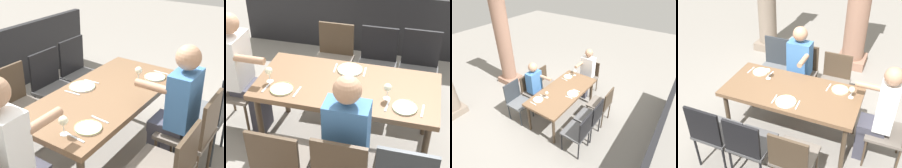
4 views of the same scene
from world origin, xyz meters
TOP-DOWN VIEW (x-y plane):
  - ground_plane at (0.00, 0.00)m, footprint 16.00×16.00m
  - dining_table at (0.00, 0.00)m, footprint 1.72×0.82m
  - chair_west_south at (-0.64, -0.83)m, footprint 0.44×0.44m
  - chair_mid_north at (-0.16, 0.83)m, footprint 0.44×0.44m
  - chair_mid_south at (-0.16, -0.83)m, footprint 0.44×0.44m
  - chair_east_north at (0.35, 0.83)m, footprint 0.44×0.44m
  - chair_east_south at (0.35, -0.83)m, footprint 0.44×0.44m
  - chair_head_east at (1.28, 0.00)m, footprint 0.44×0.44m
  - diner_woman_green at (-0.16, 0.64)m, footprint 0.34×0.49m
  - diner_man_white at (1.08, 0.00)m, footprint 0.49×0.35m
  - patio_railing at (0.00, -2.03)m, footprint 4.12×0.10m
  - plate_0 at (-0.56, 0.23)m, footprint 0.22×0.22m
  - wine_glass_0 at (-0.39, 0.13)m, footprint 0.07×0.07m
  - fork_0 at (-0.71, 0.23)m, footprint 0.03×0.17m
  - spoon_0 at (-0.41, 0.23)m, footprint 0.03×0.17m
  - plate_1 at (0.03, -0.25)m, footprint 0.25×0.25m
  - fork_1 at (-0.12, -0.25)m, footprint 0.03×0.17m
  - spoon_1 at (0.18, -0.25)m, footprint 0.03×0.17m
  - plate_2 at (0.56, 0.24)m, footprint 0.22×0.22m
  - wine_glass_2 at (0.72, 0.14)m, footprint 0.07×0.07m
  - fork_2 at (0.41, 0.24)m, footprint 0.03×0.17m
  - spoon_2 at (0.71, 0.24)m, footprint 0.03×0.17m

SIDE VIEW (x-z plane):
  - ground_plane at x=0.00m, z-range 0.00..0.00m
  - patio_railing at x=0.00m, z-range 0.00..0.90m
  - chair_east_north at x=0.35m, z-range 0.07..0.92m
  - chair_head_east at x=1.28m, z-range 0.08..0.96m
  - chair_mid_south at x=-0.16m, z-range 0.08..0.98m
  - chair_mid_north at x=-0.16m, z-range 0.08..0.98m
  - chair_east_south at x=0.35m, z-range 0.08..0.98m
  - chair_west_south at x=-0.64m, z-range 0.07..1.00m
  - dining_table at x=0.00m, z-range 0.30..1.03m
  - diner_woman_green at x=-0.16m, z-range 0.05..1.34m
  - diner_man_white at x=1.08m, z-range 0.05..1.37m
  - fork_0 at x=-0.71m, z-range 0.74..0.74m
  - spoon_0 at x=-0.41m, z-range 0.74..0.74m
  - fork_1 at x=-0.12m, z-range 0.74..0.74m
  - spoon_1 at x=0.18m, z-range 0.74..0.74m
  - fork_2 at x=0.41m, z-range 0.74..0.74m
  - spoon_2 at x=0.71m, z-range 0.74..0.74m
  - plate_1 at x=0.03m, z-range 0.74..0.75m
  - plate_0 at x=-0.56m, z-range 0.74..0.75m
  - plate_2 at x=0.56m, z-range 0.74..0.75m
  - wine_glass_0 at x=-0.39m, z-range 0.77..0.93m
  - wine_glass_2 at x=0.72m, z-range 0.77..0.93m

